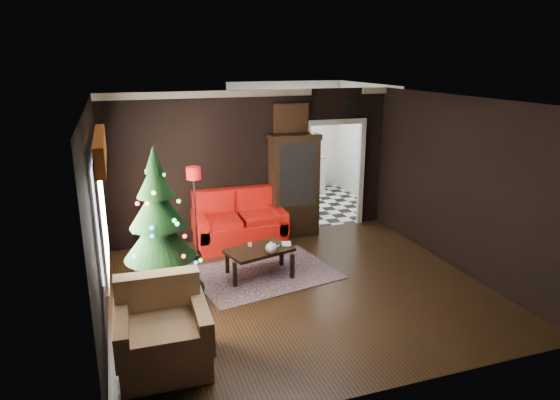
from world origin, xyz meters
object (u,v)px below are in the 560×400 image
object	(u,v)px
christmas_tree	(159,232)
coffee_table	(259,262)
loveseat	(239,219)
curio_cabinet	(294,188)
teapot	(271,248)
armchair	(163,330)
floor_lamp	(195,212)
kitchen_table	(299,195)
wall_clock	(349,110)

from	to	relation	value
christmas_tree	coffee_table	size ratio (longest dim) A/B	2.25
loveseat	curio_cabinet	distance (m)	1.25
curio_cabinet	coffee_table	distance (m)	2.15
teapot	armchair	bearing A→B (deg)	-136.84
coffee_table	teapot	xyz separation A→B (m)	(0.12, -0.24, 0.32)
loveseat	teapot	distance (m)	1.67
christmas_tree	armchair	distance (m)	1.70
armchair	christmas_tree	bearing A→B (deg)	85.84
coffee_table	teapot	size ratio (longest dim) A/B	5.20
floor_lamp	loveseat	bearing A→B (deg)	21.30
coffee_table	loveseat	bearing A→B (deg)	88.26
loveseat	christmas_tree	bearing A→B (deg)	-131.68
curio_cabinet	kitchen_table	size ratio (longest dim) A/B	2.53
armchair	coffee_table	xyz separation A→B (m)	(1.69, 1.94, -0.22)
curio_cabinet	wall_clock	bearing A→B (deg)	8.53
wall_clock	kitchen_table	distance (m)	2.43
christmas_tree	teapot	bearing A→B (deg)	3.91
kitchen_table	coffee_table	bearing A→B (deg)	-120.96
coffee_table	wall_clock	size ratio (longest dim) A/B	3.15
christmas_tree	wall_clock	distance (m)	4.69
loveseat	coffee_table	size ratio (longest dim) A/B	1.69
christmas_tree	kitchen_table	distance (m)	4.86
floor_lamp	armchair	world-z (taller)	floor_lamp
christmas_tree	coffee_table	bearing A→B (deg)	12.99
wall_clock	kitchen_table	bearing A→B (deg)	113.75
christmas_tree	teapot	world-z (taller)	christmas_tree
curio_cabinet	coffee_table	world-z (taller)	curio_cabinet
loveseat	coffee_table	xyz separation A→B (m)	(-0.04, -1.42, -0.26)
curio_cabinet	armchair	world-z (taller)	curio_cabinet
coffee_table	wall_clock	world-z (taller)	wall_clock
armchair	coffee_table	size ratio (longest dim) A/B	1.03
curio_cabinet	christmas_tree	bearing A→B (deg)	-143.84
curio_cabinet	coffee_table	xyz separation A→B (m)	(-1.19, -1.64, -0.71)
curio_cabinet	christmas_tree	distance (m)	3.39
floor_lamp	wall_clock	distance (m)	3.63
loveseat	floor_lamp	size ratio (longest dim) A/B	1.08
armchair	teapot	distance (m)	2.49
floor_lamp	christmas_tree	world-z (taller)	christmas_tree
loveseat	christmas_tree	xyz separation A→B (m)	(-1.58, -1.78, 0.55)
floor_lamp	christmas_tree	xyz separation A→B (m)	(-0.73, -1.45, 0.22)
loveseat	kitchen_table	world-z (taller)	loveseat
wall_clock	armchair	bearing A→B (deg)	-137.34
curio_cabinet	loveseat	bearing A→B (deg)	-169.17
christmas_tree	coffee_table	world-z (taller)	christmas_tree
armchair	kitchen_table	xyz separation A→B (m)	(3.53, 5.01, -0.09)
loveseat	teapot	bearing A→B (deg)	-87.28
coffee_table	kitchen_table	xyz separation A→B (m)	(1.84, 3.07, 0.14)
floor_lamp	teapot	size ratio (longest dim) A/B	8.10
loveseat	coffee_table	world-z (taller)	loveseat
wall_clock	curio_cabinet	bearing A→B (deg)	-171.47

